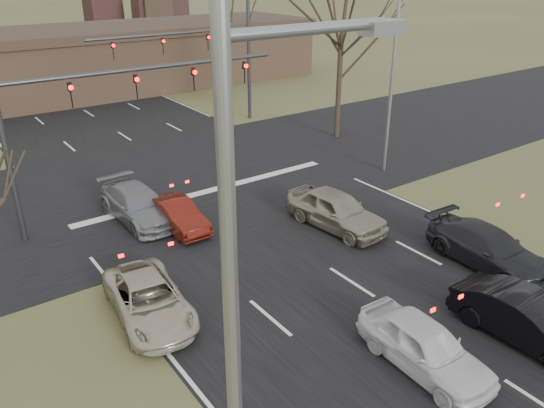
% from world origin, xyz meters
% --- Properties ---
extents(ground, '(360.00, 360.00, 0.00)m').
position_xyz_m(ground, '(0.00, 0.00, 0.00)').
color(ground, '#4E502A').
rests_on(ground, ground).
extents(road_main, '(14.00, 300.00, 0.02)m').
position_xyz_m(road_main, '(0.00, 60.00, 0.01)').
color(road_main, black).
rests_on(road_main, ground).
extents(road_cross, '(200.00, 14.00, 0.02)m').
position_xyz_m(road_cross, '(0.00, 15.00, 0.01)').
color(road_cross, black).
rests_on(road_cross, ground).
extents(building, '(42.40, 10.40, 5.30)m').
position_xyz_m(building, '(2.00, 38.00, 2.67)').
color(building, '#836146').
rests_on(building, ground).
extents(mast_arm_near, '(12.12, 0.24, 8.00)m').
position_xyz_m(mast_arm_near, '(-5.23, 13.00, 5.07)').
color(mast_arm_near, '#383A3D').
rests_on(mast_arm_near, ground).
extents(mast_arm_far, '(11.12, 0.24, 8.00)m').
position_xyz_m(mast_arm_far, '(6.18, 23.00, 5.02)').
color(mast_arm_far, '#383A3D').
rests_on(mast_arm_far, ground).
extents(streetlight_left, '(2.34, 0.25, 10.00)m').
position_xyz_m(streetlight_left, '(-8.82, -4.00, 5.59)').
color(streetlight_left, gray).
rests_on(streetlight_left, ground).
extents(streetlight_right_near, '(2.34, 0.25, 10.00)m').
position_xyz_m(streetlight_right_near, '(8.82, 10.00, 5.59)').
color(streetlight_right_near, gray).
rests_on(streetlight_right_near, ground).
extents(streetlight_right_far, '(2.34, 0.25, 10.00)m').
position_xyz_m(streetlight_right_far, '(9.32, 27.00, 5.59)').
color(streetlight_right_far, gray).
rests_on(streetlight_right_far, ground).
extents(tree_right_far, '(5.40, 5.40, 9.00)m').
position_xyz_m(tree_right_far, '(15.00, 35.00, 6.96)').
color(tree_right_far, black).
rests_on(tree_right_far, ground).
extents(car_silver_suv, '(2.59, 4.71, 1.25)m').
position_xyz_m(car_silver_suv, '(-6.50, 5.29, 0.62)').
color(car_silver_suv, '#BDB399').
rests_on(car_silver_suv, ground).
extents(car_white_sedan, '(1.82, 4.16, 1.40)m').
position_xyz_m(car_white_sedan, '(-1.35, -1.22, 0.70)').
color(car_white_sedan, silver).
rests_on(car_white_sedan, ground).
extents(car_black_hatch, '(1.71, 4.47, 1.45)m').
position_xyz_m(car_black_hatch, '(1.98, -2.21, 0.73)').
color(car_black_hatch, black).
rests_on(car_black_hatch, ground).
extents(car_charcoal_sedan, '(2.25, 4.93, 1.40)m').
position_xyz_m(car_charcoal_sedan, '(4.86, 1.00, 0.70)').
color(car_charcoal_sedan, black).
rests_on(car_charcoal_sedan, ground).
extents(car_grey_ahead, '(2.18, 4.97, 1.42)m').
position_xyz_m(car_grey_ahead, '(-4.00, 12.07, 0.71)').
color(car_grey_ahead, gray).
rests_on(car_grey_ahead, ground).
extents(car_red_ahead, '(1.31, 3.70, 1.22)m').
position_xyz_m(car_red_ahead, '(-3.00, 10.31, 0.61)').
color(car_red_ahead, '#55130C').
rests_on(car_red_ahead, ground).
extents(car_silver_ahead, '(2.32, 4.81, 1.58)m').
position_xyz_m(car_silver_ahead, '(2.41, 6.54, 0.79)').
color(car_silver_ahead, gray).
rests_on(car_silver_ahead, ground).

